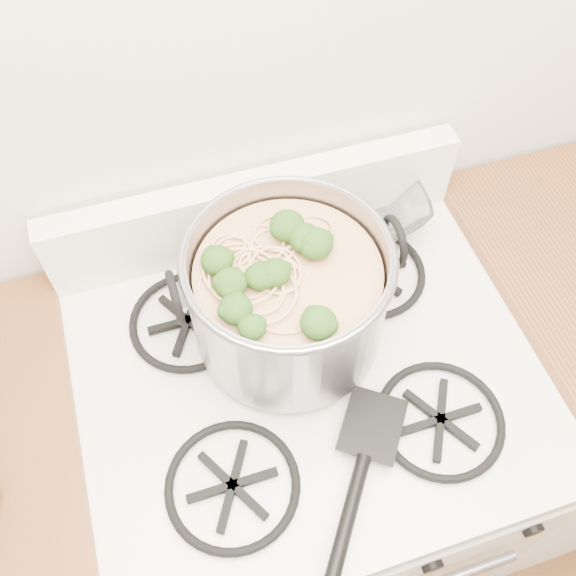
# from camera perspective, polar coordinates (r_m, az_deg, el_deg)

# --- Properties ---
(gas_range) EXTENTS (0.76, 0.66, 0.92)m
(gas_range) POSITION_cam_1_polar(r_m,az_deg,el_deg) (1.51, 1.36, -15.40)
(gas_range) COLOR white
(gas_range) RESTS_ON ground
(counter_left) EXTENTS (0.25, 0.65, 0.92)m
(counter_left) POSITION_cam_1_polar(r_m,az_deg,el_deg) (1.51, -18.31, -19.80)
(counter_left) COLOR silver
(counter_left) RESTS_ON ground
(stock_pot) EXTENTS (0.35, 0.32, 0.22)m
(stock_pot) POSITION_cam_1_polar(r_m,az_deg,el_deg) (1.01, 0.00, -0.72)
(stock_pot) COLOR gray
(stock_pot) RESTS_ON gas_range
(spatula) EXTENTS (0.42, 0.42, 0.02)m
(spatula) POSITION_cam_1_polar(r_m,az_deg,el_deg) (1.01, 7.57, -11.82)
(spatula) COLOR black
(spatula) RESTS_ON gas_range
(glass_bowl) EXTENTS (0.11, 0.11, 0.02)m
(glass_bowl) POSITION_cam_1_polar(r_m,az_deg,el_deg) (1.24, 6.26, 6.82)
(glass_bowl) COLOR white
(glass_bowl) RESTS_ON gas_range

